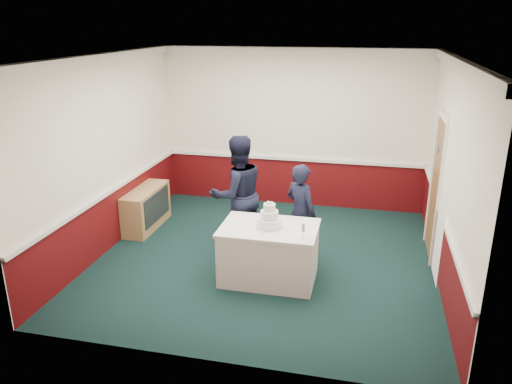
% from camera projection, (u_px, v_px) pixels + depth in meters
% --- Properties ---
extents(ground, '(5.00, 5.00, 0.00)m').
position_uv_depth(ground, '(265.00, 258.00, 7.63)').
color(ground, '#122D29').
rests_on(ground, ground).
extents(room_shell, '(5.00, 5.00, 3.00)m').
position_uv_depth(room_shell, '(280.00, 124.00, 7.54)').
color(room_shell, white).
rests_on(room_shell, ground).
extents(sideboard, '(0.41, 1.20, 0.70)m').
position_uv_depth(sideboard, '(146.00, 208.00, 8.68)').
color(sideboard, tan).
rests_on(sideboard, ground).
extents(cake_table, '(1.32, 0.92, 0.79)m').
position_uv_depth(cake_table, '(269.00, 253.00, 6.92)').
color(cake_table, white).
rests_on(cake_table, ground).
extents(wedding_cake, '(0.35, 0.35, 0.36)m').
position_uv_depth(wedding_cake, '(269.00, 219.00, 6.75)').
color(wedding_cake, white).
rests_on(wedding_cake, cake_table).
extents(cake_knife, '(0.04, 0.22, 0.00)m').
position_uv_depth(cake_knife, '(264.00, 232.00, 6.61)').
color(cake_knife, silver).
rests_on(cake_knife, cake_table).
extents(champagne_flute, '(0.05, 0.05, 0.21)m').
position_uv_depth(champagne_flute, '(303.00, 229.00, 6.38)').
color(champagne_flute, silver).
rests_on(champagne_flute, cake_table).
extents(person_man, '(1.14, 1.11, 1.85)m').
position_uv_depth(person_man, '(237.00, 194.00, 7.64)').
color(person_man, black).
rests_on(person_man, ground).
extents(person_woman, '(0.65, 0.60, 1.50)m').
position_uv_depth(person_woman, '(301.00, 213.00, 7.40)').
color(person_woman, black).
rests_on(person_woman, ground).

